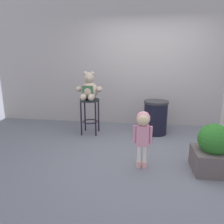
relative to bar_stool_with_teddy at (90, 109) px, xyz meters
The scene contains 7 objects.
ground_plane 1.56m from the bar_stool_with_teddy, 35.45° to the right, with size 24.00×24.00×0.00m, color slate.
building_wall 2.07m from the bar_stool_with_teddy, 39.44° to the left, with size 7.47×0.30×3.82m, color #A2989A.
bar_stool_with_teddy is the anchor object (origin of this frame).
teddy_bear 0.41m from the bar_stool_with_teddy, 90.00° to the right, with size 0.55×0.50×0.57m.
child_walking 1.74m from the bar_stool_with_teddy, 51.02° to the right, with size 0.27×0.21×0.85m.
trash_bin 1.39m from the bar_stool_with_teddy, ahead, with size 0.51×0.51×0.71m.
planter_with_shrub 2.47m from the bar_stool_with_teddy, 32.43° to the right, with size 0.52×0.52×0.70m.
Camera 1 is at (-0.13, -3.43, 1.58)m, focal length 34.62 mm.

